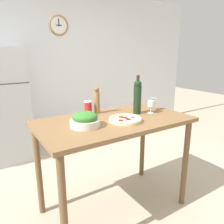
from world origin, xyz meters
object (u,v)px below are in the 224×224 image
object	(u,v)px
wine_glass_near	(151,104)
salt_canister	(88,108)
wine_bottle	(137,96)
pepper_mill	(97,101)
homemade_pizza	(125,119)
wine_glass_far	(153,102)
salad_bowl	(85,120)

from	to	relation	value
wine_glass_near	salt_canister	bearing A→B (deg)	150.88
wine_bottle	pepper_mill	world-z (taller)	wine_bottle
homemade_pizza	salt_canister	bearing A→B (deg)	114.23
wine_glass_far	salt_canister	xyz separation A→B (m)	(-0.65, 0.23, -0.03)
pepper_mill	salt_canister	world-z (taller)	pepper_mill
wine_glass_near	wine_glass_far	distance (m)	0.13
pepper_mill	wine_glass_near	bearing A→B (deg)	-32.73
salt_canister	wine_glass_far	bearing A→B (deg)	-19.31
homemade_pizza	pepper_mill	bearing A→B (deg)	102.18
wine_bottle	wine_glass_near	distance (m)	0.16
wine_glass_far	pepper_mill	world-z (taller)	pepper_mill
pepper_mill	homemade_pizza	world-z (taller)	pepper_mill
wine_glass_near	salad_bowl	distance (m)	0.74
wine_glass_near	wine_glass_far	size ratio (longest dim) A/B	1.00
salad_bowl	pepper_mill	bearing A→B (deg)	47.43
wine_glass_far	salad_bowl	bearing A→B (deg)	-173.65
wine_glass_near	salad_bowl	bearing A→B (deg)	-178.67
homemade_pizza	salt_canister	xyz separation A→B (m)	(-0.17, 0.39, 0.05)
wine_glass_near	salt_canister	xyz separation A→B (m)	(-0.55, 0.31, -0.03)
wine_glass_far	pepper_mill	bearing A→B (deg)	158.93
wine_bottle	homemade_pizza	xyz separation A→B (m)	(-0.25, -0.15, -0.16)
salad_bowl	wine_glass_near	bearing A→B (deg)	1.33
wine_bottle	wine_glass_far	world-z (taller)	wine_bottle
homemade_pizza	salt_canister	size ratio (longest dim) A/B	2.20
wine_bottle	homemade_pizza	world-z (taller)	wine_bottle
wine_glass_near	salad_bowl	xyz separation A→B (m)	(-0.74, -0.02, -0.03)
wine_glass_far	salad_bowl	xyz separation A→B (m)	(-0.85, -0.09, -0.04)
wine_bottle	salt_canister	xyz separation A→B (m)	(-0.43, 0.24, -0.11)
pepper_mill	salad_bowl	size ratio (longest dim) A/B	1.06
wine_glass_far	homemade_pizza	world-z (taller)	wine_glass_far
homemade_pizza	wine_glass_near	bearing A→B (deg)	12.30
wine_glass_near	wine_bottle	bearing A→B (deg)	150.20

